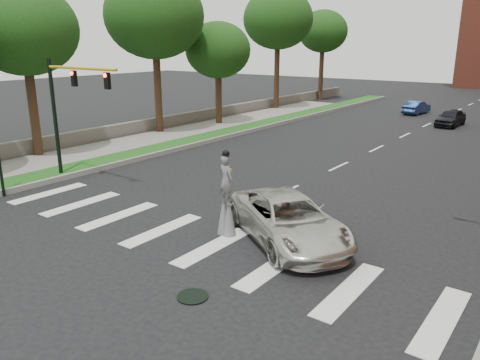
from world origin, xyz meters
TOP-DOWN VIEW (x-y plane):
  - ground_plane at (0.00, 0.00)m, footprint 160.00×160.00m
  - grass_median at (-11.50, 20.00)m, footprint 2.00×60.00m
  - median_curb at (-10.45, 20.00)m, footprint 0.20×60.00m
  - sidewalk_left at (-14.50, 10.00)m, footprint 4.00×60.00m
  - stone_wall at (-17.00, 22.00)m, footprint 0.50×56.00m
  - manhole at (3.00, -2.00)m, footprint 0.90×0.90m
  - traffic_signal at (-9.78, 3.00)m, footprint 5.30×0.23m
  - stilt_performer at (0.96, 2.16)m, footprint 0.83×0.60m
  - suv_crossing at (3.15, 3.00)m, footprint 6.61×5.74m
  - car_near at (1.74, 32.64)m, footprint 1.96×4.38m
  - car_mid at (-2.82, 38.19)m, footprint 1.83×4.16m
  - tree_1 at (-16.26, 4.86)m, footprint 6.36×6.36m
  - tree_2 at (-16.07, 15.19)m, footprint 7.50×7.50m
  - tree_3 at (-14.85, 21.19)m, footprint 5.55×5.55m
  - tree_4 at (-16.05, 32.50)m, footprint 7.22×7.22m
  - tree_5 at (-16.36, 43.37)m, footprint 5.98×5.98m

SIDE VIEW (x-z plane):
  - ground_plane at x=0.00m, z-range 0.00..0.00m
  - manhole at x=3.00m, z-range 0.00..0.04m
  - sidewalk_left at x=-14.50m, z-range 0.00..0.18m
  - grass_median at x=-11.50m, z-range 0.00..0.25m
  - median_curb at x=-10.45m, z-range 0.00..0.28m
  - stone_wall at x=-17.00m, z-range 0.00..1.10m
  - car_mid at x=-2.82m, z-range 0.00..1.33m
  - car_near at x=1.74m, z-range 0.00..1.46m
  - suv_crossing at x=3.15m, z-range 0.00..1.69m
  - stilt_performer at x=0.96m, z-range -0.28..2.98m
  - traffic_signal at x=-9.78m, z-range 1.05..7.25m
  - tree_3 at x=-14.85m, z-range 1.97..10.70m
  - tree_1 at x=-16.26m, z-range 2.47..12.91m
  - tree_5 at x=-16.36m, z-range 2.84..13.70m
  - tree_2 at x=-16.07m, z-range 2.83..14.92m
  - tree_4 at x=-16.05m, z-range 3.09..15.48m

